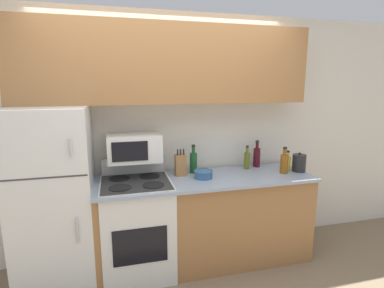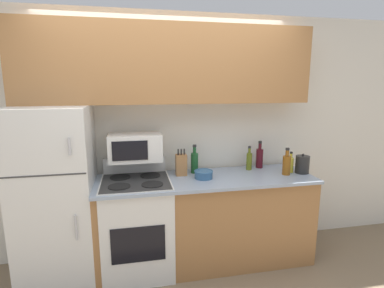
# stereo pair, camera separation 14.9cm
# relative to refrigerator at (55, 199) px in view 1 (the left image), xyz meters

# --- Properties ---
(ground_plane) EXTENTS (12.00, 12.00, 0.00)m
(ground_plane) POSITION_rel_refrigerator_xyz_m (1.08, -0.33, -0.82)
(ground_plane) COLOR #7F6B51
(wall_back) EXTENTS (8.00, 0.05, 2.55)m
(wall_back) POSITION_rel_refrigerator_xyz_m (1.08, 0.36, 0.45)
(wall_back) COLOR silver
(wall_back) RESTS_ON ground_plane
(lower_cabinets) EXTENTS (2.16, 0.67, 0.92)m
(lower_cabinets) POSITION_rel_refrigerator_xyz_m (1.41, -0.01, -0.36)
(lower_cabinets) COLOR #9E6B3D
(lower_cabinets) RESTS_ON ground_plane
(refrigerator) EXTENTS (0.67, 0.68, 1.64)m
(refrigerator) POSITION_rel_refrigerator_xyz_m (0.00, 0.00, 0.00)
(refrigerator) COLOR silver
(refrigerator) RESTS_ON ground_plane
(upper_cabinets) EXTENTS (2.82, 0.33, 0.75)m
(upper_cabinets) POSITION_rel_refrigerator_xyz_m (1.08, 0.17, 1.19)
(upper_cabinets) COLOR #9E6B3D
(upper_cabinets) RESTS_ON refrigerator
(stove) EXTENTS (0.66, 0.66, 1.09)m
(stove) POSITION_rel_refrigerator_xyz_m (0.72, -0.02, -0.34)
(stove) COLOR silver
(stove) RESTS_ON ground_plane
(microwave) EXTENTS (0.51, 0.32, 0.26)m
(microwave) POSITION_rel_refrigerator_xyz_m (0.73, 0.13, 0.40)
(microwave) COLOR silver
(microwave) RESTS_ON stove
(knife_block) EXTENTS (0.11, 0.09, 0.28)m
(knife_block) POSITION_rel_refrigerator_xyz_m (1.18, 0.10, 0.21)
(knife_block) COLOR #9E6B3D
(knife_block) RESTS_ON lower_cabinets
(bowl) EXTENTS (0.19, 0.19, 0.08)m
(bowl) POSITION_rel_refrigerator_xyz_m (1.38, -0.04, 0.14)
(bowl) COLOR #335B84
(bowl) RESTS_ON lower_cabinets
(bottle_whiskey) EXTENTS (0.08, 0.08, 0.28)m
(bottle_whiskey) POSITION_rel_refrigerator_xyz_m (2.24, -0.09, 0.21)
(bottle_whiskey) COLOR brown
(bottle_whiskey) RESTS_ON lower_cabinets
(bottle_cooking_spray) EXTENTS (0.06, 0.06, 0.22)m
(bottle_cooking_spray) POSITION_rel_refrigerator_xyz_m (2.32, -0.02, 0.18)
(bottle_cooking_spray) COLOR gold
(bottle_cooking_spray) RESTS_ON lower_cabinets
(bottle_wine_green) EXTENTS (0.08, 0.08, 0.30)m
(bottle_wine_green) POSITION_rel_refrigerator_xyz_m (1.33, 0.16, 0.21)
(bottle_wine_green) COLOR #194C23
(bottle_wine_green) RESTS_ON lower_cabinets
(bottle_olive_oil) EXTENTS (0.06, 0.06, 0.26)m
(bottle_olive_oil) POSITION_rel_refrigerator_xyz_m (1.93, 0.16, 0.20)
(bottle_olive_oil) COLOR #5B6619
(bottle_olive_oil) RESTS_ON lower_cabinets
(bottle_wine_red) EXTENTS (0.08, 0.08, 0.30)m
(bottle_wine_red) POSITION_rel_refrigerator_xyz_m (2.08, 0.21, 0.21)
(bottle_wine_red) COLOR #470F19
(bottle_wine_red) RESTS_ON lower_cabinets
(kettle) EXTENTS (0.14, 0.14, 0.21)m
(kettle) POSITION_rel_refrigerator_xyz_m (2.43, -0.07, 0.19)
(kettle) COLOR black
(kettle) RESTS_ON lower_cabinets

